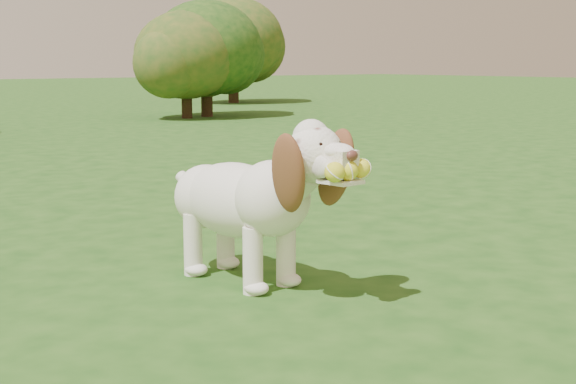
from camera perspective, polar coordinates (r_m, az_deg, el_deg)
ground at (r=2.90m, az=-8.06°, el=-9.55°), size 80.00×80.00×0.00m
dog at (r=3.33m, az=-2.61°, el=-0.22°), size 0.42×1.10×0.71m
shrub_h at (r=18.25m, az=-3.94°, el=10.70°), size 2.27×2.27×2.36m
shrub_f at (r=13.69m, az=-5.85°, el=10.14°), size 1.88×1.88×1.94m
shrub_d at (r=13.33m, az=-7.27°, el=9.64°), size 1.69×1.69×1.75m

